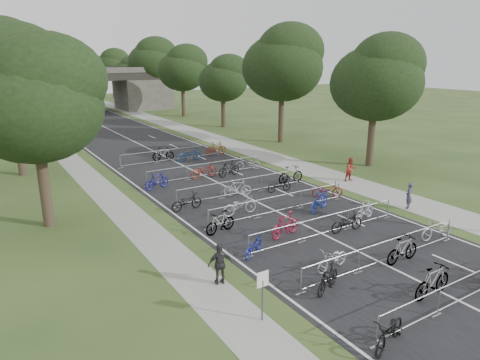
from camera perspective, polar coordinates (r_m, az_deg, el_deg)
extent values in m
plane|color=#2E461E|center=(18.11, 27.51, -14.30)|extent=(200.00, 200.00, 0.00)
cube|color=black|center=(59.66, -18.15, 7.00)|extent=(11.00, 140.00, 0.01)
cube|color=gray|center=(62.05, -10.94, 7.83)|extent=(3.00, 140.00, 0.01)
cube|color=gray|center=(58.34, -25.31, 6.07)|extent=(2.00, 140.00, 0.01)
cube|color=silver|center=(59.66, -18.15, 7.00)|extent=(0.12, 140.00, 0.00)
cube|color=#43413B|center=(76.97, -12.75, 11.15)|extent=(8.00, 8.00, 5.00)
cube|color=black|center=(73.75, -21.53, 12.67)|extent=(30.00, 8.00, 1.20)
cube|color=#43413B|center=(69.99, -21.00, 13.42)|extent=(30.00, 0.40, 0.90)
cube|color=#43413B|center=(77.45, -22.18, 13.46)|extent=(30.00, 0.40, 0.90)
cylinder|color=#4C4C51|center=(14.91, 3.00, -15.76)|extent=(0.06, 0.06, 1.50)
cube|color=white|center=(14.50, 3.04, -13.07)|extent=(0.45, 0.04, 0.55)
cylinder|color=#33261C|center=(24.35, -24.60, -0.92)|extent=(0.56, 0.56, 4.20)
ellipsoid|color=black|center=(23.59, -25.76, 8.69)|extent=(6.72, 6.72, 5.51)
sphere|color=black|center=(23.07, -24.52, 12.07)|extent=(5.38, 5.38, 5.38)
sphere|color=black|center=(24.13, -26.85, 6.66)|extent=(4.37, 4.37, 4.37)
cylinder|color=#33261C|center=(36.35, 17.07, 5.29)|extent=(0.56, 0.56, 4.48)
ellipsoid|color=black|center=(35.84, 17.65, 12.19)|extent=(7.17, 7.17, 5.88)
sphere|color=black|center=(35.93, 19.12, 14.37)|extent=(5.73, 5.73, 5.73)
sphere|color=black|center=(35.86, 16.39, 10.85)|extent=(4.66, 4.66, 4.66)
cylinder|color=#33261C|center=(35.96, -27.41, 4.27)|extent=(0.56, 0.56, 4.72)
ellipsoid|color=black|center=(35.45, -28.38, 11.60)|extent=(7.56, 7.56, 6.20)
sphere|color=black|center=(34.97, -27.65, 14.16)|extent=(6.05, 6.05, 6.05)
sphere|color=black|center=(35.97, -29.04, 10.03)|extent=(4.91, 4.91, 4.91)
cylinder|color=#33261C|center=(44.96, 5.48, 8.27)|extent=(0.56, 0.56, 5.11)
ellipsoid|color=black|center=(44.56, 5.66, 14.67)|extent=(8.18, 8.18, 6.70)
sphere|color=black|center=(44.53, 6.77, 16.74)|extent=(6.54, 6.54, 6.54)
sphere|color=black|center=(44.69, 4.70, 13.38)|extent=(5.31, 5.31, 5.31)
cylinder|color=#33261C|center=(47.77, -28.85, 6.91)|extent=(0.56, 0.56, 5.25)
sphere|color=black|center=(46.94, -29.21, 15.16)|extent=(6.72, 6.72, 6.72)
cylinder|color=#33261C|center=(54.96, -2.24, 9.09)|extent=(0.56, 0.56, 3.85)
ellipsoid|color=black|center=(54.63, -2.28, 13.02)|extent=(6.16, 6.16, 5.05)
sphere|color=black|center=(54.45, -1.46, 14.31)|extent=(4.93, 4.93, 4.93)
sphere|color=black|center=(54.87, -3.00, 12.22)|extent=(4.00, 4.00, 4.00)
cylinder|color=#33261C|center=(65.55, -7.57, 10.37)|extent=(0.56, 0.56, 4.48)
ellipsoid|color=black|center=(65.27, -7.71, 14.21)|extent=(7.17, 7.17, 5.88)
sphere|color=black|center=(65.04, -7.07, 15.49)|extent=(5.73, 5.73, 5.73)
sphere|color=black|center=(65.55, -8.28, 13.41)|extent=(4.66, 4.66, 4.66)
cylinder|color=#33261C|center=(76.55, -11.42, 11.24)|extent=(0.56, 0.56, 5.11)
ellipsoid|color=black|center=(76.32, -11.63, 14.99)|extent=(8.18, 8.18, 6.70)
sphere|color=black|center=(76.06, -11.13, 16.24)|extent=(6.54, 6.54, 6.54)
sphere|color=black|center=(76.63, -12.09, 14.20)|extent=(5.31, 5.31, 5.31)
cylinder|color=#33261C|center=(87.88, -14.26, 11.24)|extent=(0.56, 0.56, 3.85)
ellipsoid|color=black|center=(87.68, -14.44, 13.70)|extent=(6.16, 6.16, 5.05)
sphere|color=black|center=(87.36, -14.00, 14.53)|extent=(4.93, 4.93, 4.93)
sphere|color=black|center=(88.03, -14.82, 13.17)|extent=(4.00, 4.00, 4.00)
cylinder|color=#33261C|center=(99.31, -16.50, 11.77)|extent=(0.56, 0.56, 4.48)
ellipsoid|color=black|center=(99.13, -16.70, 14.29)|extent=(7.17, 7.17, 5.88)
sphere|color=black|center=(98.80, -16.34, 15.15)|extent=(5.73, 5.73, 5.73)
sphere|color=black|center=(99.50, -17.03, 13.75)|extent=(4.66, 4.66, 4.66)
cylinder|color=#9C9FA4|center=(17.63, 27.96, -11.33)|extent=(9.20, 0.04, 0.04)
cylinder|color=#9C9FA4|center=(18.02, 27.59, -13.80)|extent=(9.20, 0.04, 0.04)
cylinder|color=#9C9FA4|center=(14.48, 17.85, -18.61)|extent=(0.05, 0.05, 1.10)
cube|color=#9C9FA4|center=(14.79, 17.66, -20.32)|extent=(0.50, 0.08, 0.03)
cylinder|color=#9C9FA4|center=(16.66, 24.95, -14.49)|extent=(0.05, 0.05, 1.10)
cube|color=#9C9FA4|center=(16.93, 24.73, -16.06)|extent=(0.50, 0.08, 0.03)
cylinder|color=#9C9FA4|center=(19.41, 18.79, -7.76)|extent=(9.20, 0.04, 0.04)
cylinder|color=#9C9FA4|center=(19.76, 18.56, -10.07)|extent=(9.20, 0.04, 0.04)
cylinder|color=#9C9FA4|center=(16.59, 8.17, -13.15)|extent=(0.05, 0.05, 1.10)
cube|color=#9C9FA4|center=(16.86, 8.09, -14.74)|extent=(0.50, 0.08, 0.03)
cylinder|color=#9C9FA4|center=(18.53, 15.57, -10.34)|extent=(0.05, 0.05, 1.10)
cube|color=#9C9FA4|center=(18.77, 15.45, -11.80)|extent=(0.50, 0.08, 0.03)
cylinder|color=#9C9FA4|center=(20.74, 21.39, -7.97)|extent=(0.05, 0.05, 1.10)
cube|color=#9C9FA4|center=(20.95, 21.24, -9.31)|extent=(0.50, 0.08, 0.03)
cylinder|color=#9C9FA4|center=(23.15, 26.00, -6.01)|extent=(0.05, 0.05, 1.10)
cube|color=#9C9FA4|center=(23.34, 25.84, -7.23)|extent=(0.50, 0.08, 0.03)
cylinder|color=#9C9FA4|center=(21.64, 11.45, -4.70)|extent=(9.20, 0.04, 0.04)
cylinder|color=#9C9FA4|center=(21.96, 11.33, -6.83)|extent=(9.20, 0.04, 0.04)
cylinder|color=#9C9FA4|center=(19.16, 1.16, -8.80)|extent=(0.05, 0.05, 1.10)
cube|color=#9C9FA4|center=(19.39, 1.15, -10.24)|extent=(0.50, 0.08, 0.03)
cylinder|color=#9C9FA4|center=(20.85, 8.28, -6.83)|extent=(0.05, 0.05, 1.10)
cube|color=#9C9FA4|center=(21.07, 8.22, -8.17)|extent=(0.50, 0.08, 0.03)
cylinder|color=#9C9FA4|center=(22.84, 14.20, -5.10)|extent=(0.05, 0.05, 1.10)
cube|color=#9C9FA4|center=(23.03, 14.11, -6.34)|extent=(0.50, 0.08, 0.03)
cylinder|color=#9C9FA4|center=(25.05, 19.10, -3.61)|extent=(0.05, 0.05, 1.10)
cube|color=#9C9FA4|center=(25.22, 18.99, -4.76)|extent=(0.50, 0.08, 0.03)
cylinder|color=#9C9FA4|center=(24.35, 5.34, -2.07)|extent=(9.20, 0.04, 0.04)
cylinder|color=#9C9FA4|center=(24.63, 5.29, -4.00)|extent=(9.20, 0.04, 0.04)
cylinder|color=#9C9FA4|center=(22.17, -4.24, -5.28)|extent=(0.05, 0.05, 1.10)
cube|color=#9C9FA4|center=(22.37, -4.22, -6.55)|extent=(0.50, 0.08, 0.03)
cylinder|color=#9C9FA4|center=(23.66, 2.34, -3.85)|extent=(0.05, 0.05, 1.10)
cube|color=#9C9FA4|center=(23.84, 2.33, -5.06)|extent=(0.50, 0.08, 0.03)
cylinder|color=#9C9FA4|center=(25.43, 8.06, -2.56)|extent=(0.05, 0.05, 1.10)
cube|color=#9C9FA4|center=(25.60, 8.02, -3.70)|extent=(0.50, 0.08, 0.03)
cylinder|color=#9C9FA4|center=(27.42, 12.99, -1.43)|extent=(0.05, 0.05, 1.10)
cube|color=#9C9FA4|center=(27.59, 12.92, -2.49)|extent=(0.50, 0.08, 0.03)
cylinder|color=#9C9FA4|center=(27.49, 0.29, 0.12)|extent=(9.20, 0.04, 0.04)
cylinder|color=#9C9FA4|center=(27.74, 0.29, -1.61)|extent=(9.20, 0.04, 0.04)
cylinder|color=#9C9FA4|center=(25.58, -8.46, -2.46)|extent=(0.05, 0.05, 1.10)
cube|color=#9C9FA4|center=(25.75, -8.41, -3.59)|extent=(0.50, 0.08, 0.03)
cylinder|color=#9C9FA4|center=(26.87, -2.47, -1.38)|extent=(0.05, 0.05, 1.10)
cube|color=#9C9FA4|center=(27.04, -2.46, -2.46)|extent=(0.50, 0.08, 0.03)
cylinder|color=#9C9FA4|center=(28.44, 2.90, -0.40)|extent=(0.05, 0.05, 1.10)
cube|color=#9C9FA4|center=(28.60, 2.89, -1.42)|extent=(0.50, 0.08, 0.03)
cylinder|color=#9C9FA4|center=(30.24, 7.67, 0.48)|extent=(0.05, 0.05, 1.10)
cube|color=#9C9FA4|center=(30.39, 7.64, -0.49)|extent=(0.50, 0.08, 0.03)
cylinder|color=#9C9FA4|center=(31.68, -4.56, 2.23)|extent=(9.20, 0.04, 0.04)
cylinder|color=#9C9FA4|center=(31.90, -4.52, 0.71)|extent=(9.20, 0.04, 0.04)
cylinder|color=#9C9FA4|center=(30.04, -12.33, 0.14)|extent=(0.05, 0.05, 1.10)
cube|color=#9C9FA4|center=(30.19, -12.27, -0.83)|extent=(0.50, 0.08, 0.03)
cylinder|color=#9C9FA4|center=(31.15, -7.03, 0.97)|extent=(0.05, 0.05, 1.10)
cube|color=#9C9FA4|center=(31.29, -7.00, 0.02)|extent=(0.50, 0.08, 0.03)
cylinder|color=#9C9FA4|center=(32.51, -2.14, 1.72)|extent=(0.05, 0.05, 1.10)
cube|color=#9C9FA4|center=(32.65, -2.13, 0.81)|extent=(0.50, 0.08, 0.03)
cylinder|color=#9C9FA4|center=(34.10, 2.33, 2.40)|extent=(0.05, 0.05, 1.10)
cube|color=#9C9FA4|center=(34.23, 2.32, 1.53)|extent=(0.50, 0.08, 0.03)
cylinder|color=#9C9FA4|center=(36.98, -8.89, 4.09)|extent=(9.20, 0.04, 0.04)
cylinder|color=#9C9FA4|center=(37.17, -8.83, 2.78)|extent=(9.20, 0.04, 0.04)
cylinder|color=#9C9FA4|center=(35.58, -15.66, 2.39)|extent=(0.05, 0.05, 1.10)
cube|color=#9C9FA4|center=(35.71, -15.60, 1.56)|extent=(0.50, 0.08, 0.03)
cylinder|color=#9C9FA4|center=(36.53, -11.07, 3.04)|extent=(0.05, 0.05, 1.10)
cube|color=#9C9FA4|center=(36.65, -11.02, 2.22)|extent=(0.50, 0.08, 0.03)
cylinder|color=#9C9FA4|center=(37.70, -6.72, 3.63)|extent=(0.05, 0.05, 1.10)
cube|color=#9C9FA4|center=(37.81, -6.69, 2.84)|extent=(0.50, 0.08, 0.03)
cylinder|color=#9C9FA4|center=(39.07, -2.65, 4.16)|extent=(0.05, 0.05, 1.10)
cube|color=#9C9FA4|center=(39.19, -2.64, 3.40)|extent=(0.50, 0.08, 0.03)
imported|color=black|center=(14.58, 19.37, -18.63)|extent=(2.10, 1.26, 1.04)
imported|color=#9C9FA4|center=(17.74, 24.31, -12.25)|extent=(2.07, 0.62, 1.24)
imported|color=black|center=(16.95, 11.64, -12.75)|extent=(1.83, 1.14, 1.06)
imported|color=#ACACB3|center=(18.56, 12.25, -10.27)|extent=(1.92, 0.90, 0.97)
imported|color=#9C9FA4|center=(19.97, 20.85, -8.71)|extent=(1.97, 0.57, 1.19)
imported|color=#A5A5AD|center=(23.09, 24.81, -5.95)|extent=(2.09, 0.89, 1.07)
imported|color=navy|center=(19.42, 1.76, -8.79)|extent=(1.75, 1.38, 0.89)
imported|color=maroon|center=(21.37, 6.09, -5.96)|extent=(2.15, 1.05, 1.24)
imported|color=black|center=(22.55, 14.05, -5.48)|extent=(1.99, 0.85, 1.02)
imported|color=silver|center=(24.33, 16.28, -3.98)|extent=(1.85, 0.87, 1.07)
imported|color=#9C9FA4|center=(21.71, -2.65, -5.68)|extent=(1.94, 0.89, 1.13)
imported|color=#A5A5AD|center=(24.12, -0.02, -3.41)|extent=(2.15, 0.79, 1.12)
imported|color=#1B3396|center=(25.10, 10.55, -2.74)|extent=(2.16, 1.33, 1.26)
imported|color=maroon|center=(27.69, 11.57, -1.26)|extent=(2.02, 1.60, 1.02)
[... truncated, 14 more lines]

